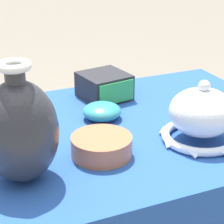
% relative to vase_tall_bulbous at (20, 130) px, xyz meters
% --- Properties ---
extents(display_table, '(1.14, 0.70, 0.74)m').
position_rel_vase_tall_bulbous_xyz_m(display_table, '(0.23, 0.13, -0.20)').
color(display_table, '#38383D').
rests_on(display_table, ground_plane).
extents(vase_tall_bulbous, '(0.16, 0.16, 0.27)m').
position_rel_vase_tall_bulbous_xyz_m(vase_tall_bulbous, '(0.00, 0.00, 0.00)').
color(vase_tall_bulbous, '#2D2D33').
rests_on(vase_tall_bulbous, display_table).
extents(vase_dome_bell, '(0.21, 0.21, 0.16)m').
position_rel_vase_tall_bulbous_xyz_m(vase_dome_bell, '(0.46, 0.00, -0.05)').
color(vase_dome_bell, white).
rests_on(vase_dome_bell, display_table).
extents(mosaic_tile_box, '(0.16, 0.16, 0.08)m').
position_rel_vase_tall_bulbous_xyz_m(mosaic_tile_box, '(0.34, 0.37, -0.08)').
color(mosaic_tile_box, '#232328').
rests_on(mosaic_tile_box, display_table).
extents(bowl_shallow_teal, '(0.11, 0.11, 0.05)m').
position_rel_vase_tall_bulbous_xyz_m(bowl_shallow_teal, '(0.28, 0.22, -0.09)').
color(bowl_shallow_teal, teal).
rests_on(bowl_shallow_teal, display_table).
extents(pot_squat_terracotta, '(0.15, 0.15, 0.05)m').
position_rel_vase_tall_bulbous_xyz_m(pot_squat_terracotta, '(0.19, 0.03, -0.09)').
color(pot_squat_terracotta, '#BC6642').
rests_on(pot_squat_terracotta, display_table).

